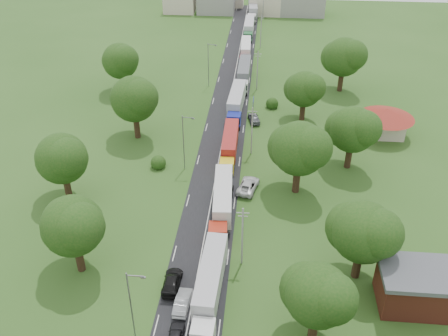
# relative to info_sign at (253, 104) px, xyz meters

# --- Properties ---
(ground) EXTENTS (260.00, 260.00, 0.00)m
(ground) POSITION_rel_info_sign_xyz_m (-5.20, -35.00, -3.00)
(ground) COLOR #294E1A
(ground) RESTS_ON ground
(road) EXTENTS (8.00, 200.00, 0.04)m
(road) POSITION_rel_info_sign_xyz_m (-5.20, -15.00, -3.00)
(road) COLOR black
(road) RESTS_ON ground
(info_sign) EXTENTS (0.12, 3.10, 4.10)m
(info_sign) POSITION_rel_info_sign_xyz_m (0.00, 0.00, 0.00)
(info_sign) COLOR slate
(info_sign) RESTS_ON ground
(pole_1) EXTENTS (1.60, 0.24, 9.00)m
(pole_1) POSITION_rel_info_sign_xyz_m (0.30, -42.00, 1.68)
(pole_1) COLOR gray
(pole_1) RESTS_ON ground
(pole_2) EXTENTS (1.60, 0.24, 9.00)m
(pole_2) POSITION_rel_info_sign_xyz_m (0.30, -14.00, 1.68)
(pole_2) COLOR gray
(pole_2) RESTS_ON ground
(pole_3) EXTENTS (1.60, 0.24, 9.00)m
(pole_3) POSITION_rel_info_sign_xyz_m (0.30, 14.00, 1.68)
(pole_3) COLOR gray
(pole_3) RESTS_ON ground
(pole_4) EXTENTS (1.60, 0.24, 9.00)m
(pole_4) POSITION_rel_info_sign_xyz_m (0.30, 42.00, 1.68)
(pole_4) COLOR gray
(pole_4) RESTS_ON ground
(pole_5) EXTENTS (1.60, 0.24, 9.00)m
(pole_5) POSITION_rel_info_sign_xyz_m (0.30, 70.00, 1.68)
(pole_5) COLOR gray
(pole_5) RESTS_ON ground
(lamp_0) EXTENTS (2.03, 0.22, 10.00)m
(lamp_0) POSITION_rel_info_sign_xyz_m (-10.55, -55.00, 2.55)
(lamp_0) COLOR slate
(lamp_0) RESTS_ON ground
(lamp_1) EXTENTS (2.03, 0.22, 10.00)m
(lamp_1) POSITION_rel_info_sign_xyz_m (-10.55, -20.00, 2.55)
(lamp_1) COLOR slate
(lamp_1) RESTS_ON ground
(lamp_2) EXTENTS (2.03, 0.22, 10.00)m
(lamp_2) POSITION_rel_info_sign_xyz_m (-10.55, 15.00, 2.55)
(lamp_2) COLOR slate
(lamp_2) RESTS_ON ground
(tree_2) EXTENTS (8.00, 8.00, 10.10)m
(tree_2) POSITION_rel_info_sign_xyz_m (8.79, -52.86, 3.59)
(tree_2) COLOR #382616
(tree_2) RESTS_ON ground
(tree_3) EXTENTS (8.80, 8.80, 11.07)m
(tree_3) POSITION_rel_info_sign_xyz_m (14.79, -42.84, 4.22)
(tree_3) COLOR #382616
(tree_3) RESTS_ON ground
(tree_4) EXTENTS (9.60, 9.60, 12.05)m
(tree_4) POSITION_rel_info_sign_xyz_m (7.79, -24.83, 4.85)
(tree_4) COLOR #382616
(tree_4) RESTS_ON ground
(tree_5) EXTENTS (8.80, 8.80, 11.07)m
(tree_5) POSITION_rel_info_sign_xyz_m (16.79, -16.84, 4.22)
(tree_5) COLOR #382616
(tree_5) RESTS_ON ground
(tree_6) EXTENTS (8.00, 8.00, 10.10)m
(tree_6) POSITION_rel_info_sign_xyz_m (9.79, 0.14, 3.59)
(tree_6) COLOR #382616
(tree_6) RESTS_ON ground
(tree_7) EXTENTS (9.60, 9.60, 12.05)m
(tree_7) POSITION_rel_info_sign_xyz_m (18.79, 15.17, 4.85)
(tree_7) COLOR #382616
(tree_7) RESTS_ON ground
(tree_10) EXTENTS (8.80, 8.80, 11.07)m
(tree_10) POSITION_rel_info_sign_xyz_m (-20.21, -44.84, 4.22)
(tree_10) COLOR #382616
(tree_10) RESTS_ON ground
(tree_11) EXTENTS (8.80, 8.80, 11.07)m
(tree_11) POSITION_rel_info_sign_xyz_m (-27.21, -29.84, 4.22)
(tree_11) COLOR #382616
(tree_11) RESTS_ON ground
(tree_12) EXTENTS (9.60, 9.60, 12.05)m
(tree_12) POSITION_rel_info_sign_xyz_m (-21.21, -9.83, 4.85)
(tree_12) COLOR #382616
(tree_12) RESTS_ON ground
(tree_13) EXTENTS (8.80, 8.80, 11.07)m
(tree_13) POSITION_rel_info_sign_xyz_m (-29.21, 10.16, 4.22)
(tree_13) COLOR #382616
(tree_13) RESTS_ON ground
(house_brick) EXTENTS (8.60, 6.60, 5.20)m
(house_brick) POSITION_rel_info_sign_xyz_m (20.80, -47.00, -0.35)
(house_brick) COLOR maroon
(house_brick) RESTS_ON ground
(house_cream) EXTENTS (10.08, 10.08, 5.80)m
(house_cream) POSITION_rel_info_sign_xyz_m (24.80, -5.00, 0.64)
(house_cream) COLOR beige
(house_cream) RESTS_ON ground
(distant_town) EXTENTS (52.00, 8.00, 8.00)m
(distant_town) POSITION_rel_info_sign_xyz_m (-4.52, 75.00, 0.49)
(distant_town) COLOR gray
(distant_town) RESTS_ON ground
(truck_0) EXTENTS (3.06, 15.30, 4.23)m
(truck_0) POSITION_rel_info_sign_xyz_m (-3.14, -48.42, -0.76)
(truck_0) COLOR silver
(truck_0) RESTS_ON ground
(truck_1) EXTENTS (3.35, 15.19, 4.19)m
(truck_1) POSITION_rel_info_sign_xyz_m (-3.19, -31.82, -0.78)
(truck_1) COLOR #A12512
(truck_1) RESTS_ON ground
(truck_2) EXTENTS (2.57, 14.12, 3.91)m
(truck_2) POSITION_rel_info_sign_xyz_m (-3.45, -15.02, -0.93)
(truck_2) COLOR yellow
(truck_2) RESTS_ON ground
(truck_3) EXTENTS (3.21, 15.54, 4.30)m
(truck_3) POSITION_rel_info_sign_xyz_m (-3.48, 1.97, -0.72)
(truck_3) COLOR navy
(truck_3) RESTS_ON ground
(truck_4) EXTENTS (2.58, 15.00, 4.16)m
(truck_4) POSITION_rel_info_sign_xyz_m (-2.84, 17.76, -0.80)
(truck_4) COLOR silver
(truck_4) RESTS_ON ground
(truck_5) EXTENTS (2.71, 13.90, 3.85)m
(truck_5) POSITION_rel_info_sign_xyz_m (-3.29, 33.77, -0.96)
(truck_5) COLOR #AE1A24
(truck_5) RESTS_ON ground
(truck_6) EXTENTS (2.50, 14.55, 4.04)m
(truck_6) POSITION_rel_info_sign_xyz_m (-3.29, 52.40, -0.86)
(truck_6) COLOR #246234
(truck_6) RESTS_ON ground
(truck_7) EXTENTS (3.44, 15.34, 4.24)m
(truck_7) POSITION_rel_info_sign_xyz_m (-3.01, 70.30, -0.76)
(truck_7) COLOR silver
(truck_7) RESTS_ON ground
(car_lane_mid) EXTENTS (1.81, 4.71, 1.53)m
(car_lane_mid) POSITION_rel_info_sign_xyz_m (-6.20, -50.00, -2.24)
(car_lane_mid) COLOR #979A9E
(car_lane_mid) RESTS_ON ground
(car_lane_rear) EXTENTS (2.16, 5.24, 1.52)m
(car_lane_rear) POSITION_rel_info_sign_xyz_m (-8.02, -46.86, -2.24)
(car_lane_rear) COLOR black
(car_lane_rear) RESTS_ON ground
(car_verge_near) EXTENTS (3.89, 6.24, 1.61)m
(car_verge_near) POSITION_rel_info_sign_xyz_m (0.30, -25.25, -2.20)
(car_verge_near) COLOR silver
(car_verge_near) RESTS_ON ground
(car_verge_far) EXTENTS (2.95, 5.11, 1.64)m
(car_verge_far) POSITION_rel_info_sign_xyz_m (0.30, -1.75, -2.18)
(car_verge_far) COLOR #595B60
(car_verge_far) RESTS_ON ground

